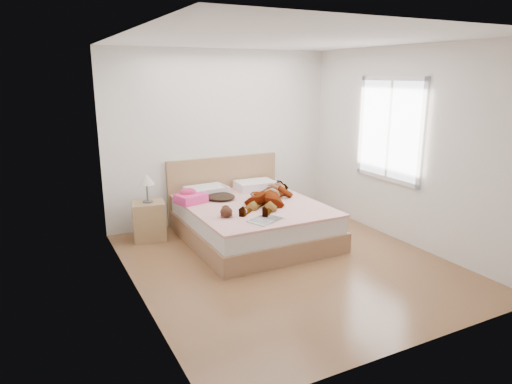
# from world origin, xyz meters

# --- Properties ---
(ground) EXTENTS (4.00, 4.00, 0.00)m
(ground) POSITION_xyz_m (0.00, 0.00, 0.00)
(ground) COLOR #503019
(ground) RESTS_ON ground
(woman) EXTENTS (1.53, 1.60, 0.22)m
(woman) POSITION_xyz_m (0.26, 0.96, 0.62)
(woman) COLOR white
(woman) RESTS_ON bed
(hair) EXTENTS (0.54, 0.60, 0.07)m
(hair) POSITION_xyz_m (-0.31, 1.41, 0.55)
(hair) COLOR black
(hair) RESTS_ON bed
(phone) EXTENTS (0.10, 0.10, 0.05)m
(phone) POSITION_xyz_m (-0.24, 1.36, 0.70)
(phone) COLOR silver
(phone) RESTS_ON bed
(room_shell) EXTENTS (4.00, 4.00, 4.00)m
(room_shell) POSITION_xyz_m (1.77, 0.30, 1.50)
(room_shell) COLOR white
(room_shell) RESTS_ON ground
(bed) EXTENTS (1.80, 2.08, 1.00)m
(bed) POSITION_xyz_m (0.00, 1.04, 0.28)
(bed) COLOR brown
(bed) RESTS_ON ground
(towel) EXTENTS (0.45, 0.40, 0.20)m
(towel) POSITION_xyz_m (-0.74, 1.40, 0.59)
(towel) COLOR #FF4595
(towel) RESTS_ON bed
(magazine) EXTENTS (0.51, 0.43, 0.03)m
(magazine) POSITION_xyz_m (-0.18, 0.22, 0.52)
(magazine) COLOR white
(magazine) RESTS_ON bed
(coffee_mug) EXTENTS (0.12, 0.09, 0.09)m
(coffee_mug) POSITION_xyz_m (-0.36, 0.53, 0.56)
(coffee_mug) COLOR white
(coffee_mug) RESTS_ON bed
(plush_toy) EXTENTS (0.20, 0.26, 0.13)m
(plush_toy) POSITION_xyz_m (-0.56, 0.58, 0.58)
(plush_toy) COLOR black
(plush_toy) RESTS_ON bed
(nightstand) EXTENTS (0.49, 0.45, 0.94)m
(nightstand) POSITION_xyz_m (-1.28, 1.61, 0.31)
(nightstand) COLOR olive
(nightstand) RESTS_ON ground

